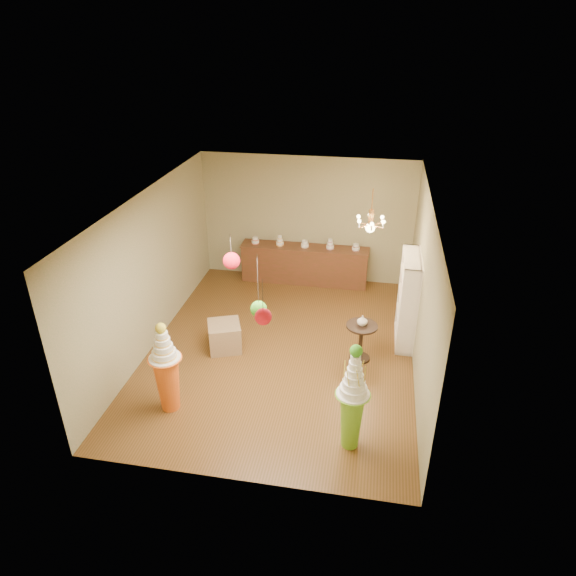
% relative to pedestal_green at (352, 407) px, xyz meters
% --- Properties ---
extents(floor, '(6.50, 6.50, 0.00)m').
position_rel_pedestal_green_xyz_m(floor, '(-1.49, 2.29, -0.71)').
color(floor, brown).
rests_on(floor, ground).
extents(ceiling, '(6.50, 6.50, 0.00)m').
position_rel_pedestal_green_xyz_m(ceiling, '(-1.49, 2.29, 2.29)').
color(ceiling, silver).
rests_on(ceiling, ground).
extents(wall_back, '(5.00, 0.04, 3.00)m').
position_rel_pedestal_green_xyz_m(wall_back, '(-1.49, 5.54, 0.79)').
color(wall_back, gray).
rests_on(wall_back, ground).
extents(wall_front, '(5.00, 0.04, 3.00)m').
position_rel_pedestal_green_xyz_m(wall_front, '(-1.49, -0.96, 0.79)').
color(wall_front, gray).
rests_on(wall_front, ground).
extents(wall_left, '(0.04, 6.50, 3.00)m').
position_rel_pedestal_green_xyz_m(wall_left, '(-3.99, 2.29, 0.79)').
color(wall_left, gray).
rests_on(wall_left, ground).
extents(wall_right, '(0.04, 6.50, 3.00)m').
position_rel_pedestal_green_xyz_m(wall_right, '(1.01, 2.29, 0.79)').
color(wall_right, gray).
rests_on(wall_right, ground).
extents(pedestal_green, '(0.52, 0.52, 1.79)m').
position_rel_pedestal_green_xyz_m(pedestal_green, '(0.00, 0.00, 0.00)').
color(pedestal_green, '#70B327').
rests_on(pedestal_green, floor).
extents(pedestal_orange, '(0.53, 0.53, 1.61)m').
position_rel_pedestal_green_xyz_m(pedestal_orange, '(-2.96, 0.33, -0.07)').
color(pedestal_orange, orange).
rests_on(pedestal_orange, floor).
extents(burlap_riser, '(0.78, 0.78, 0.55)m').
position_rel_pedestal_green_xyz_m(burlap_riser, '(-2.57, 2.14, -0.44)').
color(burlap_riser, '#8B6E4B').
rests_on(burlap_riser, floor).
extents(sideboard, '(3.04, 0.54, 1.16)m').
position_rel_pedestal_green_xyz_m(sideboard, '(-1.49, 5.26, -0.24)').
color(sideboard, '#58301B').
rests_on(sideboard, floor).
extents(shelving_unit, '(0.33, 1.20, 1.80)m').
position_rel_pedestal_green_xyz_m(shelving_unit, '(0.85, 3.09, 0.19)').
color(shelving_unit, white).
rests_on(shelving_unit, floor).
extents(round_table, '(0.59, 0.59, 0.74)m').
position_rel_pedestal_green_xyz_m(round_table, '(0.03, 2.25, -0.23)').
color(round_table, black).
rests_on(round_table, floor).
extents(vase, '(0.23, 0.23, 0.20)m').
position_rel_pedestal_green_xyz_m(vase, '(0.03, 2.25, 0.13)').
color(vase, white).
rests_on(vase, round_table).
extents(pom_red_left, '(0.25, 0.25, 0.54)m').
position_rel_pedestal_green_xyz_m(pom_red_left, '(-1.89, 0.68, 1.87)').
color(pom_red_left, '#3B332A').
rests_on(pom_red_left, ceiling).
extents(pom_green_mid, '(0.23, 0.23, 0.93)m').
position_rel_pedestal_green_xyz_m(pom_green_mid, '(-1.36, 0.06, 1.47)').
color(pom_green_mid, '#3B332A').
rests_on(pom_green_mid, ceiling).
extents(pom_red_right, '(0.21, 0.21, 0.62)m').
position_rel_pedestal_green_xyz_m(pom_red_right, '(-1.13, -0.63, 1.77)').
color(pom_red_right, '#3B332A').
rests_on(pom_red_right, ceiling).
extents(chandelier, '(0.78, 0.78, 0.85)m').
position_rel_pedestal_green_xyz_m(chandelier, '(0.03, 3.27, 1.59)').
color(chandelier, '#E0954F').
rests_on(chandelier, ceiling).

